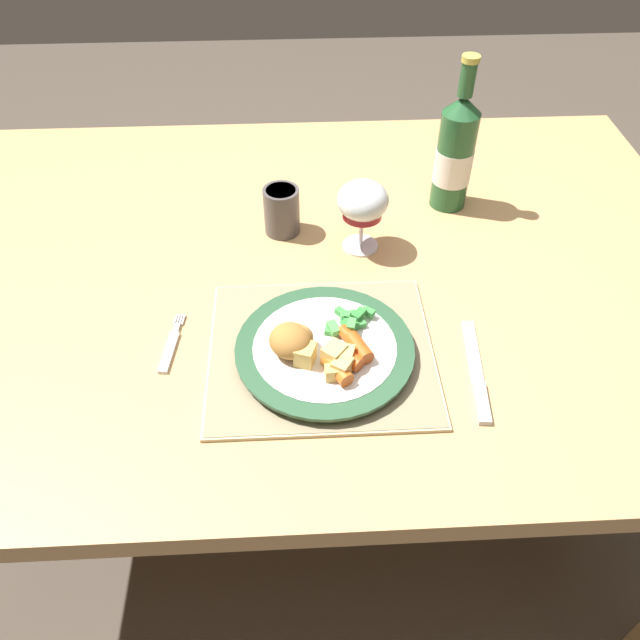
{
  "coord_description": "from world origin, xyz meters",
  "views": [
    {
      "loc": [
        0.02,
        -0.84,
        1.43
      ],
      "look_at": [
        0.05,
        -0.19,
        0.78
      ],
      "focal_mm": 35.0,
      "sensor_mm": 36.0,
      "label": 1
    }
  ],
  "objects_px": {
    "wine_glass": "(363,203)",
    "bottle": "(455,153)",
    "table_knife": "(478,379)",
    "fork": "(171,347)",
    "drinking_cup": "(283,210)",
    "dinner_plate": "(325,350)",
    "dining_table": "(285,293)"
  },
  "relations": [
    {
      "from": "fork",
      "to": "table_knife",
      "type": "height_order",
      "value": "table_knife"
    },
    {
      "from": "fork",
      "to": "drinking_cup",
      "type": "distance_m",
      "value": 0.34
    },
    {
      "from": "dinner_plate",
      "to": "fork",
      "type": "relative_size",
      "value": 2.16
    },
    {
      "from": "table_knife",
      "to": "drinking_cup",
      "type": "xyz_separation_m",
      "value": [
        -0.27,
        0.37,
        0.04
      ]
    },
    {
      "from": "table_knife",
      "to": "bottle",
      "type": "bearing_deg",
      "value": 84.49
    },
    {
      "from": "table_knife",
      "to": "fork",
      "type": "bearing_deg",
      "value": 169.32
    },
    {
      "from": "fork",
      "to": "bottle",
      "type": "relative_size",
      "value": 0.43
    },
    {
      "from": "dining_table",
      "to": "bottle",
      "type": "xyz_separation_m",
      "value": [
        0.32,
        0.16,
        0.18
      ]
    },
    {
      "from": "table_knife",
      "to": "wine_glass",
      "type": "distance_m",
      "value": 0.35
    },
    {
      "from": "dinner_plate",
      "to": "table_knife",
      "type": "distance_m",
      "value": 0.22
    },
    {
      "from": "fork",
      "to": "wine_glass",
      "type": "distance_m",
      "value": 0.39
    },
    {
      "from": "wine_glass",
      "to": "bottle",
      "type": "xyz_separation_m",
      "value": [
        0.18,
        0.13,
        0.02
      ]
    },
    {
      "from": "wine_glass",
      "to": "drinking_cup",
      "type": "distance_m",
      "value": 0.15
    },
    {
      "from": "dining_table",
      "to": "table_knife",
      "type": "distance_m",
      "value": 0.4
    },
    {
      "from": "dinner_plate",
      "to": "bottle",
      "type": "xyz_separation_m",
      "value": [
        0.26,
        0.39,
        0.09
      ]
    },
    {
      "from": "wine_glass",
      "to": "bottle",
      "type": "height_order",
      "value": "bottle"
    },
    {
      "from": "table_knife",
      "to": "bottle",
      "type": "height_order",
      "value": "bottle"
    },
    {
      "from": "dinner_plate",
      "to": "wine_glass",
      "type": "relative_size",
      "value": 2.02
    },
    {
      "from": "wine_glass",
      "to": "bottle",
      "type": "distance_m",
      "value": 0.22
    },
    {
      "from": "table_knife",
      "to": "wine_glass",
      "type": "xyz_separation_m",
      "value": [
        -0.14,
        0.32,
        0.09
      ]
    },
    {
      "from": "fork",
      "to": "drinking_cup",
      "type": "bearing_deg",
      "value": 59.01
    },
    {
      "from": "wine_glass",
      "to": "dining_table",
      "type": "bearing_deg",
      "value": -165.95
    },
    {
      "from": "dinner_plate",
      "to": "fork",
      "type": "bearing_deg",
      "value": 172.4
    },
    {
      "from": "dinner_plate",
      "to": "drinking_cup",
      "type": "bearing_deg",
      "value": 100.22
    },
    {
      "from": "dining_table",
      "to": "wine_glass",
      "type": "xyz_separation_m",
      "value": [
        0.14,
        0.03,
        0.17
      ]
    },
    {
      "from": "wine_glass",
      "to": "table_knife",
      "type": "bearing_deg",
      "value": -66.53
    },
    {
      "from": "dining_table",
      "to": "table_knife",
      "type": "relative_size",
      "value": 7.8
    },
    {
      "from": "fork",
      "to": "wine_glass",
      "type": "relative_size",
      "value": 0.93
    },
    {
      "from": "fork",
      "to": "table_knife",
      "type": "bearing_deg",
      "value": -10.68
    },
    {
      "from": "wine_glass",
      "to": "drinking_cup",
      "type": "height_order",
      "value": "wine_glass"
    },
    {
      "from": "dining_table",
      "to": "bottle",
      "type": "relative_size",
      "value": 5.39
    },
    {
      "from": "drinking_cup",
      "to": "dining_table",
      "type": "bearing_deg",
      "value": -91.43
    }
  ]
}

